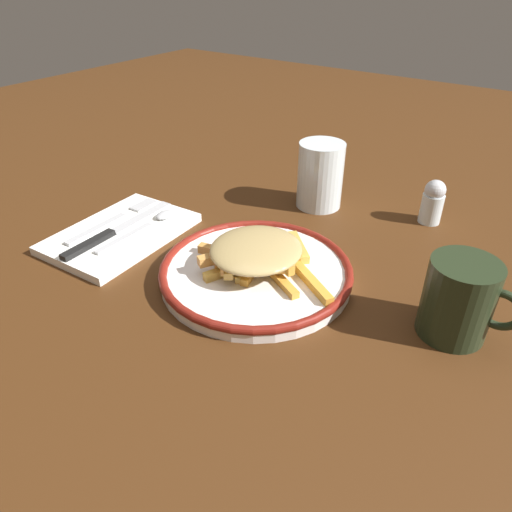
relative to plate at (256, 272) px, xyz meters
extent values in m
plane|color=#43250F|center=(0.00, 0.00, -0.01)|extent=(2.60, 2.60, 0.00)
cylinder|color=white|center=(0.00, 0.00, 0.00)|extent=(0.25, 0.25, 0.02)
torus|color=maroon|center=(0.00, 0.00, 0.00)|extent=(0.26, 0.26, 0.01)
cube|color=gold|center=(0.02, 0.02, 0.02)|extent=(0.06, 0.06, 0.01)
cube|color=gold|center=(0.02, 0.02, 0.01)|extent=(0.05, 0.05, 0.01)
cube|color=#E9B354|center=(0.00, 0.00, 0.01)|extent=(0.06, 0.05, 0.01)
cube|color=gold|center=(-0.01, 0.00, 0.02)|extent=(0.05, 0.05, 0.01)
cube|color=#D79049|center=(-0.02, 0.00, 0.01)|extent=(0.04, 0.06, 0.01)
cube|color=#CB893F|center=(-0.04, 0.00, 0.01)|extent=(0.09, 0.03, 0.01)
cube|color=gold|center=(-0.02, -0.03, 0.01)|extent=(0.04, 0.06, 0.01)
cube|color=gold|center=(-0.04, 0.04, 0.01)|extent=(0.06, 0.04, 0.01)
cube|color=gold|center=(-0.02, -0.01, 0.01)|extent=(0.04, 0.07, 0.01)
cube|color=gold|center=(0.05, -0.01, 0.01)|extent=(0.07, 0.04, 0.01)
cube|color=#C09341|center=(-0.03, -0.02, 0.02)|extent=(0.06, 0.08, 0.01)
cube|color=#EBC762|center=(0.01, 0.01, 0.01)|extent=(0.05, 0.09, 0.01)
cube|color=gold|center=(0.02, 0.01, 0.02)|extent=(0.08, 0.04, 0.01)
cube|color=#F2BC62|center=(0.03, -0.01, 0.02)|extent=(0.06, 0.05, 0.01)
cube|color=gold|center=(0.02, 0.07, 0.01)|extent=(0.06, 0.06, 0.01)
cube|color=gold|center=(0.08, 0.01, 0.01)|extent=(0.09, 0.06, 0.01)
cube|color=#D08F43|center=(-0.03, -0.02, 0.02)|extent=(0.04, 0.07, 0.01)
cube|color=gold|center=(-0.01, -0.01, 0.01)|extent=(0.04, 0.08, 0.01)
cube|color=#E6B65B|center=(0.00, 0.04, 0.01)|extent=(0.07, 0.07, 0.01)
cube|color=#DFC464|center=(0.00, 0.03, 0.01)|extent=(0.06, 0.07, 0.01)
cube|color=gold|center=(0.00, 0.00, 0.02)|extent=(0.01, 0.06, 0.01)
cube|color=#C7882D|center=(0.00, 0.00, 0.01)|extent=(0.03, 0.09, 0.01)
cube|color=#CA8E44|center=(-0.03, -0.02, 0.02)|extent=(0.05, 0.07, 0.01)
ellipsoid|color=tan|center=(0.00, 0.00, 0.04)|extent=(0.12, 0.12, 0.02)
cube|color=#2A6E37|center=(0.00, -0.02, 0.04)|extent=(0.00, 0.00, 0.00)
cube|color=#2F5A25|center=(0.03, 0.00, 0.04)|extent=(0.00, 0.00, 0.00)
cube|color=#256F30|center=(0.00, 0.00, 0.04)|extent=(0.00, 0.00, 0.00)
cube|color=#365F25|center=(0.00, -0.01, 0.04)|extent=(0.00, 0.00, 0.00)
cube|color=#226D22|center=(0.01, -0.02, 0.04)|extent=(0.00, 0.00, 0.00)
cube|color=#276A34|center=(0.00, -0.02, 0.04)|extent=(0.00, 0.00, 0.00)
cube|color=#366A2D|center=(-0.01, 0.01, 0.04)|extent=(0.00, 0.00, 0.00)
cube|color=#31662B|center=(0.00, 0.00, 0.04)|extent=(0.00, 0.00, 0.00)
cube|color=white|center=(-0.23, -0.03, -0.01)|extent=(0.16, 0.22, 0.01)
cube|color=silver|center=(-0.26, -0.05, 0.00)|extent=(0.01, 0.11, 0.00)
cube|color=silver|center=(-0.26, 0.05, 0.00)|extent=(0.02, 0.04, 0.00)
cube|color=black|center=(-0.23, -0.09, 0.01)|extent=(0.02, 0.09, 0.01)
cube|color=silver|center=(-0.24, 0.02, 0.00)|extent=(0.02, 0.12, 0.00)
cube|color=silver|center=(-0.21, -0.05, 0.00)|extent=(0.01, 0.10, 0.00)
ellipsoid|color=silver|center=(-0.21, 0.04, 0.01)|extent=(0.02, 0.03, 0.01)
cylinder|color=silver|center=(-0.04, 0.24, 0.04)|extent=(0.08, 0.08, 0.11)
cylinder|color=#222D1A|center=(0.24, 0.04, 0.04)|extent=(0.08, 0.08, 0.09)
torus|color=#222D1A|center=(0.29, 0.04, 0.04)|extent=(0.05, 0.01, 0.05)
cylinder|color=silver|center=(0.14, 0.29, 0.01)|extent=(0.03, 0.03, 0.05)
sphere|color=#B7BABF|center=(0.14, 0.29, 0.04)|extent=(0.03, 0.03, 0.03)
camera|label=1|loc=(0.30, -0.43, 0.36)|focal=33.37mm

